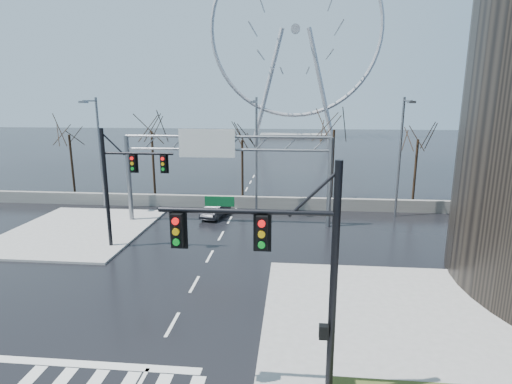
# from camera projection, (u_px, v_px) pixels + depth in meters

# --- Properties ---
(ground) EXTENTS (260.00, 260.00, 0.00)m
(ground) POSITION_uv_depth(u_px,v_px,m) (172.00, 324.00, 17.66)
(ground) COLOR black
(ground) RESTS_ON ground
(sidewalk_right_ext) EXTENTS (12.00, 10.00, 0.15)m
(sidewalk_right_ext) POSITION_uv_depth(u_px,v_px,m) (393.00, 311.00, 18.67)
(sidewalk_right_ext) COLOR gray
(sidewalk_right_ext) RESTS_ON ground
(sidewalk_far) EXTENTS (10.00, 12.00, 0.15)m
(sidewalk_far) POSITION_uv_depth(u_px,v_px,m) (78.00, 230.00, 30.31)
(sidewalk_far) COLOR gray
(sidewalk_far) RESTS_ON ground
(barrier_wall) EXTENTS (52.00, 0.50, 1.10)m
(barrier_wall) POSITION_uv_depth(u_px,v_px,m) (236.00, 202.00, 36.96)
(barrier_wall) COLOR slate
(barrier_wall) RESTS_ON ground
(signal_mast_near) EXTENTS (5.52, 0.41, 8.00)m
(signal_mast_near) POSITION_uv_depth(u_px,v_px,m) (290.00, 261.00, 12.19)
(signal_mast_near) COLOR black
(signal_mast_near) RESTS_ON ground
(signal_mast_far) EXTENTS (4.72, 0.41, 8.00)m
(signal_mast_far) POSITION_uv_depth(u_px,v_px,m) (122.00, 177.00, 25.83)
(signal_mast_far) COLOR black
(signal_mast_far) RESTS_ON ground
(sign_gantry) EXTENTS (16.36, 0.40, 7.60)m
(sign_gantry) POSITION_uv_depth(u_px,v_px,m) (222.00, 160.00, 31.07)
(sign_gantry) COLOR slate
(sign_gantry) RESTS_ON ground
(streetlight_left) EXTENTS (0.50, 2.55, 10.00)m
(streetlight_left) POSITION_uv_depth(u_px,v_px,m) (98.00, 145.00, 35.09)
(streetlight_left) COLOR slate
(streetlight_left) RESTS_ON ground
(streetlight_mid) EXTENTS (0.50, 2.55, 10.00)m
(streetlight_mid) POSITION_uv_depth(u_px,v_px,m) (256.00, 147.00, 33.81)
(streetlight_mid) COLOR slate
(streetlight_mid) RESTS_ON ground
(streetlight_right) EXTENTS (0.50, 2.55, 10.00)m
(streetlight_right) POSITION_uv_depth(u_px,v_px,m) (401.00, 148.00, 32.70)
(streetlight_right) COLOR slate
(streetlight_right) RESTS_ON ground
(tree_far_left) EXTENTS (3.50, 3.50, 7.00)m
(tree_far_left) POSITION_uv_depth(u_px,v_px,m) (70.00, 142.00, 41.38)
(tree_far_left) COLOR black
(tree_far_left) RESTS_ON ground
(tree_left) EXTENTS (3.75, 3.75, 7.50)m
(tree_left) POSITION_uv_depth(u_px,v_px,m) (152.00, 139.00, 39.98)
(tree_left) COLOR black
(tree_left) RESTS_ON ground
(tree_center) EXTENTS (3.25, 3.25, 6.50)m
(tree_center) POSITION_uv_depth(u_px,v_px,m) (242.00, 147.00, 40.30)
(tree_center) COLOR black
(tree_center) RESTS_ON ground
(tree_right) EXTENTS (3.90, 3.90, 7.80)m
(tree_right) POSITION_uv_depth(u_px,v_px,m) (334.00, 138.00, 38.27)
(tree_right) COLOR black
(tree_right) RESTS_ON ground
(tree_far_right) EXTENTS (3.40, 3.40, 6.80)m
(tree_far_right) POSITION_uv_depth(u_px,v_px,m) (417.00, 147.00, 38.20)
(tree_far_right) COLOR black
(tree_far_right) RESTS_ON ground
(ferris_wheel) EXTENTS (45.00, 6.00, 50.91)m
(ferris_wheel) POSITION_uv_depth(u_px,v_px,m) (295.00, 37.00, 103.64)
(ferris_wheel) COLOR gray
(ferris_wheel) RESTS_ON ground
(car) EXTENTS (2.12, 4.20, 1.32)m
(car) POSITION_uv_depth(u_px,v_px,m) (216.00, 209.00, 34.15)
(car) COLOR black
(car) RESTS_ON ground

